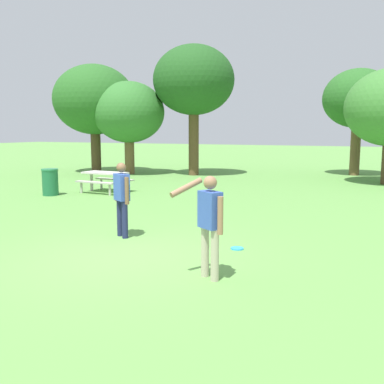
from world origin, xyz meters
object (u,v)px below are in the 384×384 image
(frisbee, at_px, (237,248))
(tree_tall_left, at_px, (94,100))
(person_thrower, at_px, (209,219))
(tree_broad_center, at_px, (129,113))
(person_catcher, at_px, (122,195))
(tree_slender_mid, at_px, (358,99))
(trash_can_beside_table, at_px, (50,182))
(tree_far_right, at_px, (194,81))
(picnic_table_near, at_px, (105,178))

(frisbee, bearing_deg, tree_tall_left, 136.14)
(person_thrower, relative_size, tree_broad_center, 0.34)
(person_catcher, relative_size, tree_tall_left, 0.28)
(tree_slender_mid, bearing_deg, trash_can_beside_table, -127.96)
(person_thrower, height_order, tree_tall_left, tree_tall_left)
(tree_broad_center, bearing_deg, tree_far_right, 14.64)
(picnic_table_near, height_order, tree_slender_mid, tree_slender_mid)
(person_thrower, distance_m, frisbee, 2.07)
(person_thrower, bearing_deg, trash_can_beside_table, 145.80)
(person_thrower, height_order, tree_slender_mid, tree_slender_mid)
(person_catcher, relative_size, tree_broad_center, 0.34)
(tree_tall_left, xyz_separation_m, tree_far_right, (5.53, 0.92, 0.86))
(person_catcher, height_order, picnic_table_near, person_catcher)
(tree_slender_mid, bearing_deg, tree_broad_center, -158.69)
(person_thrower, bearing_deg, frisbee, 94.67)
(trash_can_beside_table, height_order, tree_slender_mid, tree_slender_mid)
(picnic_table_near, xyz_separation_m, tree_broad_center, (-2.96, 6.32, 2.68))
(frisbee, bearing_deg, tree_far_right, 117.82)
(tree_tall_left, bearing_deg, picnic_table_near, -50.78)
(person_thrower, relative_size, trash_can_beside_table, 1.71)
(picnic_table_near, height_order, tree_far_right, tree_far_right)
(tree_slender_mid, bearing_deg, picnic_table_near, -127.22)
(trash_can_beside_table, xyz_separation_m, tree_far_right, (1.76, 8.65, 4.32))
(picnic_table_near, bearing_deg, person_thrower, -45.20)
(picnic_table_near, relative_size, tree_broad_center, 0.36)
(tree_broad_center, bearing_deg, frisbee, -49.52)
(person_catcher, bearing_deg, tree_far_right, 107.65)
(person_thrower, relative_size, tree_far_right, 0.25)
(tree_far_right, relative_size, tree_slender_mid, 1.22)
(person_catcher, height_order, frisbee, person_catcher)
(person_thrower, height_order, trash_can_beside_table, person_thrower)
(tree_far_right, distance_m, tree_slender_mid, 8.43)
(tree_slender_mid, bearing_deg, frisbee, -93.48)
(frisbee, xyz_separation_m, tree_slender_mid, (0.98, 16.07, 3.88))
(person_thrower, distance_m, trash_can_beside_table, 10.39)
(tree_broad_center, bearing_deg, tree_tall_left, -179.00)
(frisbee, distance_m, tree_far_right, 15.09)
(person_catcher, distance_m, tree_broad_center, 14.20)
(tree_broad_center, distance_m, tree_slender_mid, 11.85)
(trash_can_beside_table, height_order, tree_far_right, tree_far_right)
(frisbee, distance_m, picnic_table_near, 8.96)
(trash_can_beside_table, relative_size, tree_slender_mid, 0.18)
(frisbee, xyz_separation_m, tree_broad_center, (-10.05, 11.77, 3.23))
(trash_can_beside_table, bearing_deg, frisbee, -25.40)
(person_catcher, bearing_deg, tree_slender_mid, 77.49)
(tree_tall_left, bearing_deg, person_thrower, -47.66)
(trash_can_beside_table, bearing_deg, picnic_table_near, 47.07)
(person_thrower, distance_m, tree_far_right, 16.46)
(picnic_table_near, height_order, tree_broad_center, tree_broad_center)
(trash_can_beside_table, xyz_separation_m, tree_tall_left, (-3.77, 7.73, 3.47))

